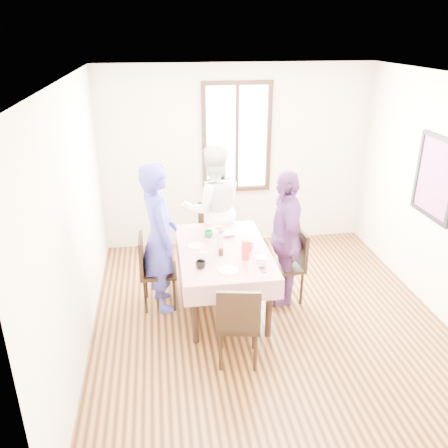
% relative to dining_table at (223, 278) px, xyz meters
% --- Properties ---
extents(ground, '(4.50, 4.50, 0.00)m').
position_rel_dining_table_xyz_m(ground, '(0.46, -0.41, -0.38)').
color(ground, black).
rests_on(ground, ground).
extents(back_wall, '(4.00, 0.00, 4.00)m').
position_rel_dining_table_xyz_m(back_wall, '(0.46, 1.84, 0.98)').
color(back_wall, beige).
rests_on(back_wall, ground).
extents(window_frame, '(1.02, 0.06, 1.62)m').
position_rel_dining_table_xyz_m(window_frame, '(0.46, 1.82, 1.27)').
color(window_frame, black).
rests_on(window_frame, back_wall).
extents(window_pane, '(0.90, 0.02, 1.50)m').
position_rel_dining_table_xyz_m(window_pane, '(0.46, 1.83, 1.27)').
color(window_pane, white).
rests_on(window_pane, back_wall).
extents(art_poster, '(0.04, 0.76, 0.96)m').
position_rel_dining_table_xyz_m(art_poster, '(2.44, -0.11, 1.18)').
color(art_poster, red).
rests_on(art_poster, right_wall).
extents(dining_table, '(0.91, 1.47, 0.75)m').
position_rel_dining_table_xyz_m(dining_table, '(0.00, 0.00, 0.00)').
color(dining_table, black).
rests_on(dining_table, ground).
extents(tablecloth, '(1.03, 1.59, 0.01)m').
position_rel_dining_table_xyz_m(tablecloth, '(0.00, 0.00, 0.38)').
color(tablecloth, '#5A0010').
rests_on(tablecloth, dining_table).
extents(chair_left, '(0.43, 0.43, 0.91)m').
position_rel_dining_table_xyz_m(chair_left, '(-0.76, 0.14, 0.08)').
color(chair_left, black).
rests_on(chair_left, ground).
extents(chair_right, '(0.45, 0.45, 0.91)m').
position_rel_dining_table_xyz_m(chair_right, '(0.76, 0.05, 0.08)').
color(chair_right, black).
rests_on(chair_right, ground).
extents(chair_far, '(0.48, 0.48, 0.91)m').
position_rel_dining_table_xyz_m(chair_far, '(0.00, 1.01, 0.08)').
color(chair_far, black).
rests_on(chair_far, ground).
extents(chair_near, '(0.49, 0.49, 0.91)m').
position_rel_dining_table_xyz_m(chair_near, '(0.00, -1.01, 0.08)').
color(chair_near, black).
rests_on(chair_near, ground).
extents(person_left, '(0.56, 0.73, 1.79)m').
position_rel_dining_table_xyz_m(person_left, '(-0.74, 0.14, 0.52)').
color(person_left, '#373699').
rests_on(person_left, ground).
extents(person_far, '(0.94, 0.77, 1.77)m').
position_rel_dining_table_xyz_m(person_far, '(0.00, 0.99, 0.51)').
color(person_far, white).
rests_on(person_far, ground).
extents(person_right, '(0.45, 1.00, 1.67)m').
position_rel_dining_table_xyz_m(person_right, '(0.74, 0.05, 0.46)').
color(person_right, '#582D67').
rests_on(person_right, ground).
extents(mug_black, '(0.15, 0.15, 0.09)m').
position_rel_dining_table_xyz_m(mug_black, '(-0.31, -0.43, 0.43)').
color(mug_black, black).
rests_on(mug_black, tablecloth).
extents(mug_flag, '(0.12, 0.12, 0.09)m').
position_rel_dining_table_xyz_m(mug_flag, '(0.29, -0.09, 0.43)').
color(mug_flag, red).
rests_on(mug_flag, tablecloth).
extents(mug_green, '(0.15, 0.15, 0.08)m').
position_rel_dining_table_xyz_m(mug_green, '(-0.13, 0.36, 0.43)').
color(mug_green, '#0C7226').
rests_on(mug_green, tablecloth).
extents(serving_bowl, '(0.23, 0.23, 0.05)m').
position_rel_dining_table_xyz_m(serving_bowl, '(0.11, 0.37, 0.41)').
color(serving_bowl, white).
rests_on(serving_bowl, tablecloth).
extents(juice_carton, '(0.07, 0.07, 0.23)m').
position_rel_dining_table_xyz_m(juice_carton, '(0.20, -0.29, 0.50)').
color(juice_carton, red).
rests_on(juice_carton, tablecloth).
extents(butter_tub, '(0.11, 0.11, 0.05)m').
position_rel_dining_table_xyz_m(butter_tub, '(0.36, -0.39, 0.41)').
color(butter_tub, white).
rests_on(butter_tub, tablecloth).
extents(jam_jar, '(0.05, 0.05, 0.08)m').
position_rel_dining_table_xyz_m(jam_jar, '(-0.05, -0.15, 0.43)').
color(jam_jar, black).
rests_on(jam_jar, tablecloth).
extents(drinking_glass, '(0.07, 0.07, 0.10)m').
position_rel_dining_table_xyz_m(drinking_glass, '(-0.25, -0.25, 0.44)').
color(drinking_glass, silver).
rests_on(drinking_glass, tablecloth).
extents(smartphone, '(0.06, 0.13, 0.01)m').
position_rel_dining_table_xyz_m(smartphone, '(0.34, -0.56, 0.39)').
color(smartphone, black).
rests_on(smartphone, tablecloth).
extents(flower_vase, '(0.08, 0.08, 0.15)m').
position_rel_dining_table_xyz_m(flower_vase, '(-0.03, 0.06, 0.46)').
color(flower_vase, silver).
rests_on(flower_vase, tablecloth).
extents(plate_left, '(0.20, 0.20, 0.01)m').
position_rel_dining_table_xyz_m(plate_left, '(-0.31, 0.11, 0.39)').
color(plate_left, white).
rests_on(plate_left, tablecloth).
extents(plate_far, '(0.20, 0.20, 0.01)m').
position_rel_dining_table_xyz_m(plate_far, '(-0.01, 0.55, 0.39)').
color(plate_far, white).
rests_on(plate_far, tablecloth).
extents(plate_near, '(0.20, 0.20, 0.01)m').
position_rel_dining_table_xyz_m(plate_near, '(-0.03, -0.53, 0.39)').
color(plate_near, white).
rests_on(plate_near, tablecloth).
extents(butter_lid, '(0.12, 0.12, 0.01)m').
position_rel_dining_table_xyz_m(butter_lid, '(0.36, -0.39, 0.45)').
color(butter_lid, blue).
rests_on(butter_lid, butter_tub).
extents(flower_bunch, '(0.09, 0.09, 0.10)m').
position_rel_dining_table_xyz_m(flower_bunch, '(-0.03, 0.06, 0.59)').
color(flower_bunch, yellow).
rests_on(flower_bunch, flower_vase).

